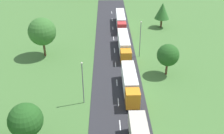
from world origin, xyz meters
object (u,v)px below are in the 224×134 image
object	(u,v)px
truck_second	(130,82)
tree_pine	(42,32)
lamppost_third	(140,37)
tree_oak	(162,11)
truck_third	(124,44)
lamppost_second	(83,81)
tree_birch	(168,55)
truck_fourth	(121,20)
tree_ash	(26,120)

from	to	relation	value
truck_second	tree_pine	world-z (taller)	tree_pine
lamppost_third	tree_oak	bearing A→B (deg)	65.76
truck_third	lamppost_second	xyz separation A→B (m)	(-8.46, -20.70, 2.48)
tree_oak	tree_birch	world-z (taller)	tree_oak
tree_pine	truck_fourth	bearing A→B (deg)	45.15
tree_birch	truck_third	bearing A→B (deg)	126.77
lamppost_third	lamppost_second	bearing A→B (deg)	-123.49
truck_second	tree_oak	bearing A→B (deg)	70.37
lamppost_second	tree_birch	distance (m)	19.30
truck_fourth	tree_ash	xyz separation A→B (m)	(-15.85, -48.25, 2.30)
tree_birch	tree_ash	size ratio (longest dim) A/B	0.99
tree_ash	truck_fourth	bearing A→B (deg)	71.81
truck_second	tree_birch	xyz separation A→B (m)	(8.26, 6.53, 2.34)
truck_fourth	lamppost_third	bearing A→B (deg)	-80.50
truck_fourth	tree_pine	bearing A→B (deg)	-134.85
tree_pine	tree_oak	bearing A→B (deg)	30.52
lamppost_third	truck_second	bearing A→B (deg)	-103.25
tree_birch	tree_ash	xyz separation A→B (m)	(-23.98, -19.55, -0.10)
truck_third	tree_oak	world-z (taller)	tree_oak
truck_second	truck_fourth	xyz separation A→B (m)	(0.14, 35.24, -0.06)
lamppost_second	tree_ash	bearing A→B (deg)	-126.29
tree_oak	tree_birch	bearing A→B (deg)	-98.19
tree_ash	truck_second	bearing A→B (deg)	39.64
tree_oak	tree_ash	bearing A→B (deg)	-120.55
tree_oak	lamppost_third	bearing A→B (deg)	-114.24
lamppost_second	lamppost_third	size ratio (longest dim) A/B	0.93
truck_second	truck_fourth	bearing A→B (deg)	89.78
truck_fourth	lamppost_second	bearing A→B (deg)	-102.62
lamppost_third	tree_pine	distance (m)	22.62
truck_fourth	tree_ash	bearing A→B (deg)	-108.19
tree_ash	tree_birch	bearing A→B (deg)	39.18
lamppost_second	tree_oak	xyz separation A→B (m)	(20.73, 37.54, 0.45)
tree_ash	tree_pine	bearing A→B (deg)	96.55
lamppost_third	tree_birch	bearing A→B (deg)	-60.74
tree_ash	lamppost_third	bearing A→B (deg)	55.50
truck_second	lamppost_second	xyz separation A→B (m)	(-8.45, -3.13, 2.43)
truck_third	lamppost_third	size ratio (longest dim) A/B	1.58
truck_second	lamppost_third	world-z (taller)	lamppost_third
truck_third	tree_birch	world-z (taller)	tree_birch
truck_fourth	tree_oak	size ratio (longest dim) A/B	1.95
truck_third	tree_pine	xyz separation A→B (m)	(-19.05, -1.62, 4.04)
truck_second	lamppost_second	bearing A→B (deg)	-159.70
truck_second	tree_ash	world-z (taller)	tree_ash
lamppost_second	truck_second	bearing A→B (deg)	20.30
truck_fourth	truck_second	bearing A→B (deg)	-90.22
lamppost_second	lamppost_third	distance (m)	21.71
lamppost_second	tree_pine	world-z (taller)	tree_pine
tree_oak	tree_pine	world-z (taller)	tree_pine
tree_pine	lamppost_second	bearing A→B (deg)	-60.97
tree_oak	tree_ash	size ratio (longest dim) A/B	1.08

